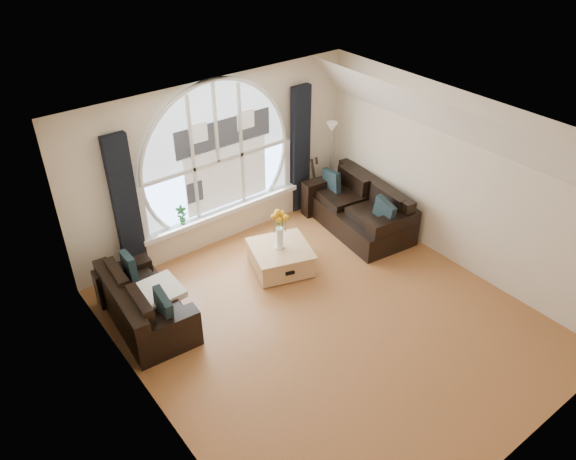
{
  "coord_description": "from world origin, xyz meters",
  "views": [
    {
      "loc": [
        -3.92,
        -4.19,
        5.29
      ],
      "look_at": [
        0.0,
        0.9,
        1.05
      ],
      "focal_mm": 34.69,
      "sensor_mm": 36.0,
      "label": 1
    }
  ],
  "objects_px": {
    "sofa_left": "(144,300)",
    "floor_lamp": "(330,165)",
    "coffee_chest": "(281,257)",
    "sofa_right": "(358,209)",
    "guitar": "(311,182)",
    "potted_plant": "(182,215)",
    "vase_flowers": "(280,226)"
  },
  "relations": [
    {
      "from": "sofa_left",
      "to": "coffee_chest",
      "type": "distance_m",
      "value": 2.2
    },
    {
      "from": "guitar",
      "to": "sofa_right",
      "type": "bearing_deg",
      "value": -88.39
    },
    {
      "from": "sofa_left",
      "to": "guitar",
      "type": "distance_m",
      "value": 3.85
    },
    {
      "from": "coffee_chest",
      "to": "guitar",
      "type": "xyz_separation_m",
      "value": [
        1.54,
        1.12,
        0.32
      ]
    },
    {
      "from": "coffee_chest",
      "to": "floor_lamp",
      "type": "distance_m",
      "value": 2.24
    },
    {
      "from": "guitar",
      "to": "sofa_left",
      "type": "bearing_deg",
      "value": -174.01
    },
    {
      "from": "sofa_left",
      "to": "floor_lamp",
      "type": "height_order",
      "value": "floor_lamp"
    },
    {
      "from": "sofa_left",
      "to": "potted_plant",
      "type": "xyz_separation_m",
      "value": [
        1.22,
        1.14,
        0.31
      ]
    },
    {
      "from": "coffee_chest",
      "to": "potted_plant",
      "type": "bearing_deg",
      "value": 145.2
    },
    {
      "from": "guitar",
      "to": "vase_flowers",
      "type": "bearing_deg",
      "value": -153.15
    },
    {
      "from": "sofa_left",
      "to": "floor_lamp",
      "type": "relative_size",
      "value": 1.01
    },
    {
      "from": "sofa_right",
      "to": "guitar",
      "type": "height_order",
      "value": "guitar"
    },
    {
      "from": "sofa_left",
      "to": "coffee_chest",
      "type": "height_order",
      "value": "sofa_left"
    },
    {
      "from": "coffee_chest",
      "to": "guitar",
      "type": "relative_size",
      "value": 0.83
    },
    {
      "from": "floor_lamp",
      "to": "coffee_chest",
      "type": "bearing_deg",
      "value": -151.28
    },
    {
      "from": "sofa_left",
      "to": "guitar",
      "type": "bearing_deg",
      "value": 18.88
    },
    {
      "from": "sofa_left",
      "to": "floor_lamp",
      "type": "distance_m",
      "value": 4.2
    },
    {
      "from": "coffee_chest",
      "to": "floor_lamp",
      "type": "relative_size",
      "value": 0.55
    },
    {
      "from": "potted_plant",
      "to": "sofa_left",
      "type": "bearing_deg",
      "value": -136.85
    },
    {
      "from": "coffee_chest",
      "to": "sofa_left",
      "type": "bearing_deg",
      "value": -165.62
    },
    {
      "from": "sofa_right",
      "to": "floor_lamp",
      "type": "height_order",
      "value": "floor_lamp"
    },
    {
      "from": "vase_flowers",
      "to": "guitar",
      "type": "height_order",
      "value": "vase_flowers"
    },
    {
      "from": "potted_plant",
      "to": "floor_lamp",
      "type": "bearing_deg",
      "value": -4.68
    },
    {
      "from": "floor_lamp",
      "to": "potted_plant",
      "type": "height_order",
      "value": "floor_lamp"
    },
    {
      "from": "sofa_left",
      "to": "guitar",
      "type": "xyz_separation_m",
      "value": [
        3.72,
        0.98,
        0.13
      ]
    },
    {
      "from": "sofa_right",
      "to": "vase_flowers",
      "type": "distance_m",
      "value": 1.77
    },
    {
      "from": "sofa_right",
      "to": "guitar",
      "type": "relative_size",
      "value": 1.76
    },
    {
      "from": "coffee_chest",
      "to": "vase_flowers",
      "type": "relative_size",
      "value": 1.25
    },
    {
      "from": "coffee_chest",
      "to": "guitar",
      "type": "bearing_deg",
      "value": 53.96
    },
    {
      "from": "sofa_right",
      "to": "vase_flowers",
      "type": "bearing_deg",
      "value": -169.91
    },
    {
      "from": "sofa_right",
      "to": "coffee_chest",
      "type": "xyz_separation_m",
      "value": [
        -1.72,
        -0.1,
        -0.19
      ]
    },
    {
      "from": "floor_lamp",
      "to": "potted_plant",
      "type": "xyz_separation_m",
      "value": [
        -2.87,
        0.23,
        -0.09
      ]
    }
  ]
}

